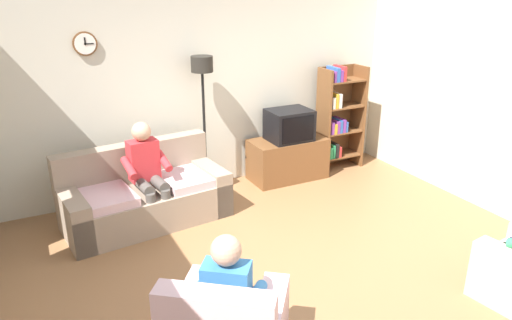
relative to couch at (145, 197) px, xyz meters
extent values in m
plane|color=#8C603D|center=(1.13, -1.87, -0.31)|extent=(12.00, 12.00, 0.00)
cube|color=beige|center=(1.13, 0.79, 1.04)|extent=(6.20, 0.12, 2.70)
cylinder|color=brown|center=(-0.37, 0.71, 1.74)|extent=(0.28, 0.03, 0.28)
cylinder|color=white|center=(-0.37, 0.70, 1.74)|extent=(0.24, 0.01, 0.24)
cube|color=black|center=(-0.37, 0.69, 1.77)|extent=(0.02, 0.01, 0.09)
cube|color=black|center=(-0.33, 0.69, 1.74)|extent=(0.11, 0.01, 0.01)
cube|color=gray|center=(0.01, -0.05, -0.10)|extent=(1.98, 1.05, 0.42)
cube|color=gray|center=(-0.03, 0.30, 0.35)|extent=(1.91, 0.41, 0.48)
cube|color=gray|center=(0.84, 0.04, -0.03)|extent=(0.31, 0.86, 0.56)
cube|color=gray|center=(-0.83, -0.15, -0.03)|extent=(0.31, 0.86, 0.56)
cube|color=beige|center=(0.51, -0.05, 0.16)|extent=(0.67, 0.74, 0.10)
cube|color=beige|center=(-0.48, -0.16, 0.16)|extent=(0.67, 0.74, 0.10)
cube|color=brown|center=(2.20, 0.38, -0.01)|extent=(1.10, 0.56, 0.60)
cube|color=black|center=(2.20, 0.64, 0.02)|extent=(1.10, 0.04, 0.03)
cube|color=black|center=(2.20, 0.36, 0.50)|extent=(0.60, 0.48, 0.44)
cube|color=black|center=(2.20, 0.12, 0.50)|extent=(0.50, 0.01, 0.36)
cube|color=brown|center=(2.83, 0.43, 0.46)|extent=(0.04, 0.36, 1.55)
cube|color=brown|center=(3.47, 0.43, 0.46)|extent=(0.04, 0.36, 1.55)
cube|color=brown|center=(3.15, 0.60, 0.46)|extent=(0.64, 0.02, 1.55)
cube|color=brown|center=(3.15, 0.43, -0.12)|extent=(0.60, 0.34, 0.02)
cube|color=#267F4C|center=(2.90, 0.41, -0.02)|extent=(0.05, 0.28, 0.17)
cube|color=#267F4C|center=(2.96, 0.41, -0.01)|extent=(0.04, 0.28, 0.20)
cube|color=black|center=(3.01, 0.41, 0.00)|extent=(0.05, 0.28, 0.22)
cube|color=red|center=(3.07, 0.41, -0.02)|extent=(0.04, 0.28, 0.17)
cube|color=brown|center=(3.15, 0.43, 0.27)|extent=(0.60, 0.34, 0.02)
cube|color=#72338C|center=(2.90, 0.41, 0.37)|extent=(0.05, 0.28, 0.18)
cube|color=gold|center=(2.96, 0.41, 0.35)|extent=(0.05, 0.28, 0.15)
cube|color=#72338C|center=(3.01, 0.41, 0.37)|extent=(0.04, 0.28, 0.18)
cube|color=#2D59A5|center=(3.06, 0.41, 0.38)|extent=(0.04, 0.28, 0.19)
cube|color=#72338C|center=(3.12, 0.41, 0.38)|extent=(0.05, 0.28, 0.20)
cube|color=#2D59A5|center=(3.16, 0.41, 0.36)|extent=(0.03, 0.28, 0.16)
cube|color=brown|center=(3.15, 0.43, 0.66)|extent=(0.60, 0.34, 0.02)
cube|color=silver|center=(2.90, 0.41, 0.75)|extent=(0.05, 0.28, 0.17)
cube|color=gold|center=(2.96, 0.41, 0.77)|extent=(0.04, 0.28, 0.21)
cube|color=silver|center=(3.01, 0.41, 0.77)|extent=(0.05, 0.28, 0.21)
cube|color=brown|center=(3.15, 0.43, 1.04)|extent=(0.60, 0.34, 0.02)
cube|color=#72338C|center=(2.90, 0.41, 1.14)|extent=(0.04, 0.28, 0.16)
cube|color=#2D59A5|center=(2.95, 0.41, 1.16)|extent=(0.06, 0.28, 0.20)
cube|color=#72338C|center=(3.01, 0.41, 1.14)|extent=(0.05, 0.28, 0.16)
cube|color=red|center=(3.07, 0.41, 1.16)|extent=(0.05, 0.28, 0.21)
cylinder|color=black|center=(0.97, 0.48, -0.30)|extent=(0.28, 0.28, 0.03)
cylinder|color=black|center=(0.97, 0.48, 0.54)|extent=(0.04, 0.04, 1.70)
cylinder|color=black|center=(0.97, 0.48, 1.44)|extent=(0.28, 0.28, 0.20)
cube|color=red|center=(0.02, 0.00, 0.47)|extent=(0.36, 0.24, 0.48)
sphere|color=tan|center=(0.02, -0.01, 0.82)|extent=(0.22, 0.22, 0.22)
cylinder|color=#4C4742|center=(0.13, -0.18, 0.23)|extent=(0.17, 0.39, 0.13)
cylinder|color=#4C4742|center=(-0.05, -0.20, 0.23)|extent=(0.17, 0.39, 0.13)
cylinder|color=#4C4742|center=(0.15, -0.37, -0.05)|extent=(0.12, 0.12, 0.52)
cylinder|color=#4C4742|center=(-0.02, -0.39, -0.05)|extent=(0.12, 0.12, 0.52)
cylinder|color=red|center=(0.24, -0.08, 0.45)|extent=(0.13, 0.34, 0.20)
cylinder|color=red|center=(-0.18, -0.13, 0.45)|extent=(0.13, 0.34, 0.20)
cube|color=#3372B2|center=(-0.07, -2.62, 0.35)|extent=(0.39, 0.36, 0.48)
sphere|color=tan|center=(-0.06, -2.62, 0.70)|extent=(0.22, 0.22, 0.22)
cylinder|color=#4C4742|center=(-0.03, -2.42, 0.11)|extent=(0.33, 0.38, 0.13)
cylinder|color=#4C4742|center=(0.12, -2.53, 0.11)|extent=(0.33, 0.38, 0.13)
cylinder|color=#4C4742|center=(0.09, -2.27, -0.11)|extent=(0.15, 0.15, 0.40)
cylinder|color=#4C4742|center=(0.23, -2.38, -0.11)|extent=(0.15, 0.15, 0.40)
cylinder|color=#3372B2|center=(-0.18, -2.42, 0.33)|extent=(0.27, 0.32, 0.20)
cylinder|color=#3372B2|center=(0.16, -2.67, 0.33)|extent=(0.27, 0.32, 0.20)
cylinder|color=#2D334C|center=(2.57, -2.83, -0.11)|extent=(0.12, 0.12, 0.40)
cylinder|color=#2D334C|center=(2.75, -2.81, -0.11)|extent=(0.12, 0.12, 0.40)
camera|label=1|loc=(-1.18, -5.28, 2.45)|focal=33.86mm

